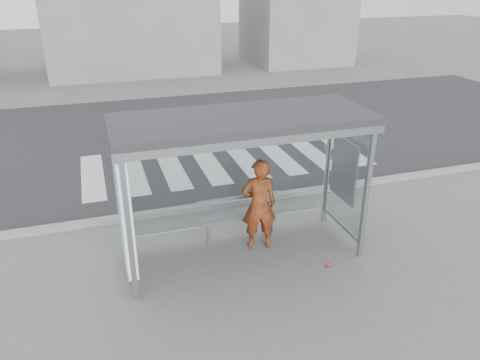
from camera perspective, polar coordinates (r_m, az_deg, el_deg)
The scene contains 9 objects.
ground at distance 8.67m, azimuth 0.33°, elevation -9.00°, with size 80.00×80.00×0.00m, color slate.
road at distance 14.85m, azimuth -8.19°, elevation 5.33°, with size 30.00×10.00×0.01m, color #262629.
curb at distance 10.25m, azimuth -3.08°, elevation -3.02°, with size 30.00×0.18×0.12m, color gray.
crosswalk at distance 12.76m, azimuth -1.72°, elevation 2.37°, with size 7.55×3.00×0.00m.
bus_shelter at distance 7.71m, azimuth -2.40°, elevation 3.20°, with size 4.25×1.65×2.62m.
building_center at distance 25.09m, azimuth -13.34°, elevation 18.47°, with size 8.00×5.00×5.00m, color gray.
person at distance 8.46m, azimuth 2.34°, elevation -3.02°, with size 0.64×0.42×1.76m, color orange.
bench at distance 8.84m, azimuth 0.08°, elevation -4.42°, with size 1.65×0.31×0.85m.
soda_can at distance 8.45m, azimuth 10.78°, elevation -10.19°, with size 0.06×0.06×0.11m, color #CC3C71.
Camera 1 is at (-2.28, -6.88, 4.75)m, focal length 35.00 mm.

